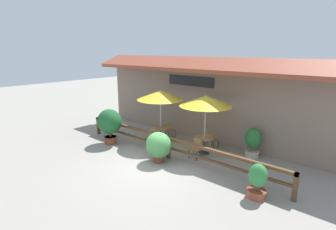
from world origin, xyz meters
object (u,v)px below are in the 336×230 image
(dining_table_near, at_px, (161,130))
(chair_middle_streetside, at_px, (196,147))
(chair_near_streetside, at_px, (152,137))
(potted_plant_tall_tropical, at_px, (159,146))
(patio_umbrella_near, at_px, (160,95))
(potted_plant_entrance_palm, at_px, (110,123))
(dining_table_middle, at_px, (204,140))
(potted_plant_small_flowering, at_px, (253,141))
(potted_plant_broad_leaf, at_px, (258,181))
(patio_umbrella_middle, at_px, (206,101))
(chair_near_wallside, at_px, (170,130))
(chair_middle_wallside, at_px, (212,139))

(dining_table_near, distance_m, chair_middle_streetside, 2.58)
(dining_table_near, xyz_separation_m, chair_middle_streetside, (2.52, -0.52, -0.14))
(chair_near_streetside, height_order, potted_plant_tall_tropical, potted_plant_tall_tropical)
(patio_umbrella_near, distance_m, potted_plant_entrance_palm, 2.85)
(potted_plant_entrance_palm, bearing_deg, chair_middle_streetside, 17.38)
(patio_umbrella_near, bearing_deg, dining_table_middle, 3.82)
(patio_umbrella_near, xyz_separation_m, potted_plant_small_flowering, (4.32, 1.20, -1.71))
(potted_plant_broad_leaf, bearing_deg, patio_umbrella_middle, 148.32)
(potted_plant_entrance_palm, height_order, potted_plant_broad_leaf, potted_plant_entrance_palm)
(patio_umbrella_near, bearing_deg, dining_table_near, -33.69)
(patio_umbrella_near, distance_m, dining_table_middle, 3.08)
(chair_middle_streetside, relative_size, potted_plant_small_flowering, 0.65)
(potted_plant_entrance_palm, bearing_deg, chair_near_wallside, 56.46)
(chair_middle_wallside, relative_size, potted_plant_broad_leaf, 0.74)
(patio_umbrella_middle, bearing_deg, potted_plant_tall_tropical, -113.75)
(chair_near_streetside, height_order, potted_plant_entrance_palm, potted_plant_entrance_palm)
(chair_near_wallside, bearing_deg, dining_table_middle, 155.38)
(potted_plant_entrance_palm, xyz_separation_m, potted_plant_small_flowering, (6.03, 3.04, -0.38))
(dining_table_near, bearing_deg, chair_near_wallside, 91.00)
(patio_umbrella_near, bearing_deg, potted_plant_small_flowering, 15.52)
(dining_table_near, relative_size, potted_plant_broad_leaf, 0.76)
(chair_near_wallside, relative_size, potted_plant_entrance_palm, 0.48)
(dining_table_near, xyz_separation_m, potted_plant_small_flowering, (4.32, 1.20, 0.09))
(potted_plant_tall_tropical, height_order, potted_plant_broad_leaf, potted_plant_tall_tropical)
(chair_near_wallside, height_order, potted_plant_entrance_palm, potted_plant_entrance_palm)
(chair_near_streetside, xyz_separation_m, chair_middle_wallside, (2.41, 1.57, 0.00))
(chair_middle_streetside, bearing_deg, potted_plant_tall_tropical, -125.69)
(chair_near_wallside, distance_m, dining_table_middle, 2.57)
(chair_near_wallside, height_order, chair_middle_streetside, same)
(chair_near_streetside, bearing_deg, potted_plant_entrance_palm, -147.64)
(patio_umbrella_near, distance_m, potted_plant_small_flowering, 4.80)
(chair_near_wallside, distance_m, chair_middle_wallside, 2.50)
(dining_table_near, bearing_deg, potted_plant_broad_leaf, -17.86)
(chair_middle_streetside, relative_size, potted_plant_broad_leaf, 0.74)
(patio_umbrella_near, height_order, dining_table_near, patio_umbrella_near)
(potted_plant_broad_leaf, bearing_deg, potted_plant_entrance_palm, 179.81)
(dining_table_middle, xyz_separation_m, chair_middle_streetside, (0.02, -0.68, -0.14))
(patio_umbrella_near, relative_size, chair_near_wallside, 3.16)
(dining_table_middle, bearing_deg, patio_umbrella_near, -176.18)
(dining_table_near, distance_m, chair_near_wallside, 0.73)
(dining_table_middle, height_order, potted_plant_entrance_palm, potted_plant_entrance_palm)
(chair_near_streetside, relative_size, chair_middle_wallside, 1.00)
(patio_umbrella_near, relative_size, chair_middle_streetside, 3.16)
(chair_middle_wallside, distance_m, potted_plant_small_flowering, 1.88)
(dining_table_middle, bearing_deg, chair_middle_streetside, -88.10)
(potted_plant_entrance_palm, xyz_separation_m, potted_plant_broad_leaf, (7.50, -0.03, -0.50))
(dining_table_near, relative_size, potted_plant_tall_tropical, 0.68)
(potted_plant_tall_tropical, bearing_deg, patio_umbrella_middle, 66.25)
(chair_near_wallside, xyz_separation_m, chair_middle_wallside, (2.50, 0.13, 0.00))
(chair_middle_wallside, relative_size, potted_plant_small_flowering, 0.65)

